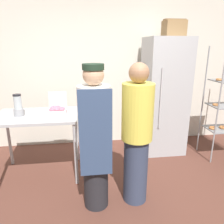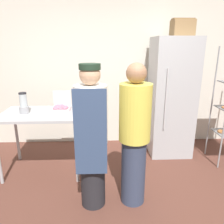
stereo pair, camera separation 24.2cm
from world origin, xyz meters
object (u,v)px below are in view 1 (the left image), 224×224
object	(u,v)px
refrigerator	(164,97)
person_baker	(95,138)
blender_pitcher	(18,106)
cardboard_storage_box	(174,28)
person_customer	(137,135)
donut_box	(57,109)

from	to	relation	value
refrigerator	person_baker	world-z (taller)	refrigerator
person_baker	blender_pitcher	bearing A→B (deg)	141.62
blender_pitcher	cardboard_storage_box	bearing A→B (deg)	14.93
person_baker	person_customer	distance (m)	0.48
person_baker	refrigerator	bearing A→B (deg)	46.25
refrigerator	blender_pitcher	world-z (taller)	refrigerator
person_baker	person_customer	bearing A→B (deg)	4.75
donut_box	person_baker	bearing A→B (deg)	-60.60
cardboard_storage_box	refrigerator	bearing A→B (deg)	-145.71
person_baker	person_customer	size ratio (longest dim) A/B	1.00
donut_box	cardboard_storage_box	size ratio (longest dim) A/B	0.83
blender_pitcher	person_customer	distance (m)	1.63
refrigerator	person_customer	xyz separation A→B (m)	(-0.79, -1.28, -0.13)
donut_box	person_baker	size ratio (longest dim) A/B	0.17
donut_box	refrigerator	bearing A→B (deg)	15.24
cardboard_storage_box	person_baker	xyz separation A→B (m)	(-1.38, -1.40, -1.22)
cardboard_storage_box	person_customer	size ratio (longest dim) A/B	0.20
refrigerator	donut_box	xyz separation A→B (m)	(-1.74, -0.47, -0.02)
cardboard_storage_box	person_baker	distance (m)	2.31
donut_box	person_customer	size ratio (longest dim) A/B	0.17
refrigerator	cardboard_storage_box	distance (m)	1.11
donut_box	cardboard_storage_box	xyz separation A→B (m)	(1.86, 0.55, 1.12)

